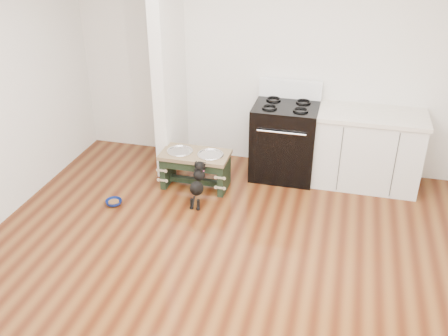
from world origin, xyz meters
TOP-DOWN VIEW (x-y plane):
  - ground at (0.00, 0.00)m, footprint 5.00×5.00m
  - room_shell at (0.00, 0.00)m, footprint 5.00×5.00m
  - partition_wall at (-1.18, 2.10)m, footprint 0.15×0.80m
  - oven_range at (0.25, 2.16)m, footprint 0.76×0.69m
  - cabinet_run at (1.23, 2.18)m, footprint 1.24×0.64m
  - dog_feeder at (-0.72, 1.59)m, footprint 0.80×0.43m
  - puppy at (-0.57, 1.22)m, footprint 0.14×0.41m
  - floor_bowl at (-1.49, 0.96)m, footprint 0.23×0.23m

SIDE VIEW (x-z plane):
  - ground at x=0.00m, z-range 0.00..0.00m
  - floor_bowl at x=-1.49m, z-range 0.00..0.06m
  - puppy at x=-0.57m, z-range 0.02..0.51m
  - dog_feeder at x=-0.72m, z-range 0.08..0.54m
  - cabinet_run at x=1.23m, z-range 0.00..0.91m
  - oven_range at x=0.25m, z-range -0.09..1.05m
  - partition_wall at x=-1.18m, z-range 0.00..2.70m
  - room_shell at x=0.00m, z-range -0.88..4.12m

